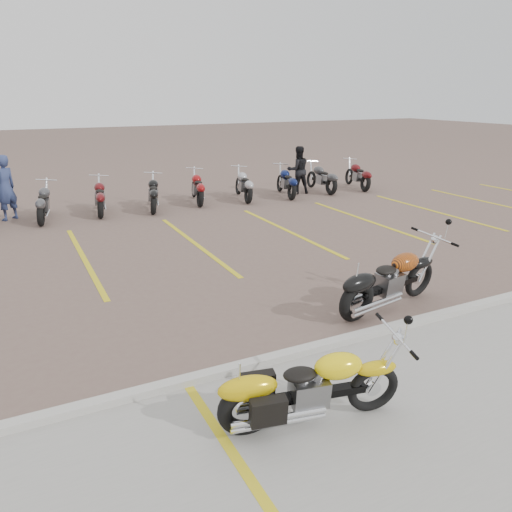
{
  "coord_description": "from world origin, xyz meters",
  "views": [
    {
      "loc": [
        -4.02,
        -7.47,
        3.65
      ],
      "look_at": [
        -0.09,
        0.39,
        0.75
      ],
      "focal_mm": 35.0,
      "sensor_mm": 36.0,
      "label": 1
    }
  ],
  "objects_px": {
    "person_a": "(5,188)",
    "person_b": "(298,170)",
    "yellow_cruiser": "(306,389)",
    "flame_cruiser": "(386,283)"
  },
  "relations": [
    {
      "from": "person_b",
      "to": "person_a",
      "type": "bearing_deg",
      "value": 8.49
    },
    {
      "from": "yellow_cruiser",
      "to": "person_a",
      "type": "bearing_deg",
      "value": 114.11
    },
    {
      "from": "yellow_cruiser",
      "to": "person_a",
      "type": "xyz_separation_m",
      "value": [
        -2.79,
        12.19,
        0.52
      ]
    },
    {
      "from": "flame_cruiser",
      "to": "person_a",
      "type": "height_order",
      "value": "person_a"
    },
    {
      "from": "yellow_cruiser",
      "to": "flame_cruiser",
      "type": "height_order",
      "value": "flame_cruiser"
    },
    {
      "from": "person_a",
      "to": "yellow_cruiser",
      "type": "bearing_deg",
      "value": 65.89
    },
    {
      "from": "yellow_cruiser",
      "to": "person_a",
      "type": "relative_size",
      "value": 1.13
    },
    {
      "from": "flame_cruiser",
      "to": "person_a",
      "type": "relative_size",
      "value": 1.24
    },
    {
      "from": "person_a",
      "to": "person_b",
      "type": "height_order",
      "value": "person_a"
    },
    {
      "from": "flame_cruiser",
      "to": "person_a",
      "type": "xyz_separation_m",
      "value": [
        -5.72,
        10.1,
        0.47
      ]
    }
  ]
}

